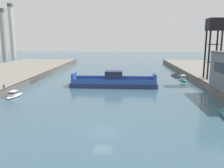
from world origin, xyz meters
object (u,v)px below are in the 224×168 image
chain_ferry (114,82)px  smokestack_distant_b (3,33)px  moored_boat_near_left (176,75)px  smokestack_distant_a (12,30)px  moored_boat_mid_right (183,79)px  crane_tower (215,30)px  moored_boat_near_right (14,95)px

chain_ferry → smokestack_distant_b: size_ratio=0.75×
moored_boat_near_left → smokestack_distant_b: size_ratio=0.28×
smokestack_distant_b → smokestack_distant_a: bearing=96.2°
moored_boat_near_left → moored_boat_mid_right: moored_boat_mid_right is taller
moored_boat_near_left → smokestack_distant_b: 104.38m
moored_boat_near_left → crane_tower: crane_tower is taller
moored_boat_near_left → crane_tower: bearing=-67.0°
smokestack_distant_a → moored_boat_near_left: bearing=-39.0°
moored_boat_mid_right → crane_tower: 15.63m
chain_ferry → moored_boat_near_right: (-20.00, -12.20, -0.67)m
smokestack_distant_a → chain_ferry: bearing=-52.3°
moored_boat_near_left → smokestack_distant_b: smokestack_distant_b is taller
moored_boat_near_right → smokestack_distant_a: bearing=115.7°
moored_boat_near_right → smokestack_distant_a: size_ratio=0.16×
chain_ferry → moored_boat_near_right: bearing=-148.6°
chain_ferry → smokestack_distant_a: (-68.37, 88.31, 16.52)m
chain_ferry → moored_boat_mid_right: 21.79m
moored_boat_near_left → moored_boat_mid_right: (0.42, -8.01, 0.33)m
smokestack_distant_a → moored_boat_mid_right: bearing=-41.9°
moored_boat_near_left → moored_boat_mid_right: 8.03m
moored_boat_mid_right → crane_tower: (5.54, -6.02, 13.32)m
chain_ferry → smokestack_distant_b: 101.23m
moored_boat_mid_right → chain_ferry: bearing=-154.1°
moored_boat_near_right → moored_boat_mid_right: 45.15m
chain_ferry → crane_tower: (25.13, 3.50, 12.74)m
moored_boat_mid_right → crane_tower: crane_tower is taller
chain_ferry → moored_boat_near_left: (19.17, 17.53, -0.91)m
chain_ferry → smokestack_distant_a: smokestack_distant_a is taller
moored_boat_near_right → crane_tower: (45.12, 15.70, 13.40)m
smokestack_distant_a → smokestack_distant_b: 13.93m
moored_boat_near_right → smokestack_distant_b: (-46.88, 86.84, 14.89)m
moored_boat_near_right → moored_boat_mid_right: bearing=28.8°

